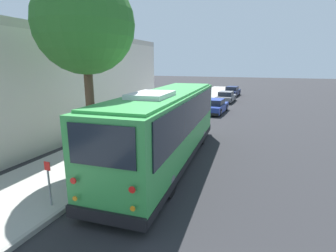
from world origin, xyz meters
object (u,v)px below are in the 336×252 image
object	(u,v)px
shuttle_bus	(167,123)
sign_post_near	(49,183)
sign_post_far	(90,163)
parked_sedan_navy	(232,91)
street_tree	(86,17)
parked_sedan_gray	(226,97)
parked_sedan_blue	(215,106)

from	to	relation	value
shuttle_bus	sign_post_near	bearing A→B (deg)	155.70
shuttle_bus	sign_post_far	bearing A→B (deg)	144.59
parked_sedan_navy	street_tree	distance (m)	29.34
parked_sedan_gray	sign_post_near	size ratio (longest dim) A/B	3.09
sign_post_near	sign_post_far	bearing A→B (deg)	0.00
street_tree	sign_post_near	world-z (taller)	street_tree
parked_sedan_gray	parked_sedan_navy	bearing A→B (deg)	3.21
shuttle_bus	sign_post_far	size ratio (longest dim) A/B	8.68
sign_post_near	shuttle_bus	bearing A→B (deg)	-20.85
parked_sedan_blue	parked_sedan_gray	world-z (taller)	parked_sedan_blue
parked_sedan_blue	street_tree	xyz separation A→B (m)	(-14.83, 2.61, 5.70)
street_tree	sign_post_far	bearing A→B (deg)	-149.66
shuttle_bus	parked_sedan_gray	size ratio (longest dim) A/B	2.55
street_tree	sign_post_far	world-z (taller)	street_tree
parked_sedan_blue	street_tree	size ratio (longest dim) A/B	0.55
shuttle_bus	parked_sedan_gray	xyz separation A→B (m)	(20.74, 0.40, -1.28)
shuttle_bus	street_tree	distance (m)	5.52
parked_sedan_navy	shuttle_bus	bearing A→B (deg)	-175.61
parked_sedan_blue	parked_sedan_gray	distance (m)	7.42
parked_sedan_gray	parked_sedan_navy	world-z (taller)	parked_sedan_navy
parked_sedan_blue	parked_sedan_navy	distance (m)	13.86
parked_sedan_blue	sign_post_near	distance (m)	18.55
parked_sedan_gray	sign_post_near	bearing A→B (deg)	178.78
shuttle_bus	sign_post_near	xyz separation A→B (m)	(-5.14, 1.96, -0.96)
parked_sedan_gray	sign_post_near	distance (m)	25.93
parked_sedan_blue	sign_post_far	size ratio (longest dim) A/B	3.53
parked_sedan_blue	street_tree	world-z (taller)	street_tree
parked_sedan_blue	sign_post_far	xyz separation A→B (m)	(-16.47, 1.65, 0.23)
parked_sedan_navy	street_tree	world-z (taller)	street_tree
shuttle_bus	parked_sedan_blue	world-z (taller)	shuttle_bus
parked_sedan_gray	street_tree	distance (m)	23.11
sign_post_far	parked_sedan_gray	bearing A→B (deg)	-3.73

